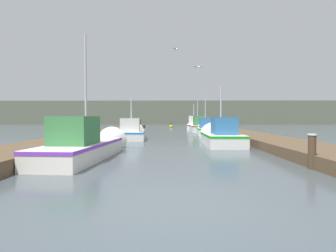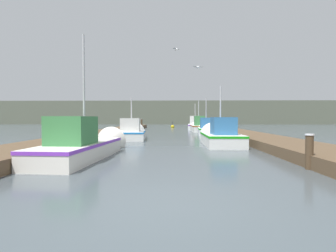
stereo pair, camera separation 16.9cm
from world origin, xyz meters
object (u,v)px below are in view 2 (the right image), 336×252
Objects in this scene: fishing_boat_0 at (88,144)px; seagull_1 at (176,49)px; fishing_boat_5 at (195,125)px; fishing_boat_4 at (198,127)px; channel_buoy at (173,127)px; mooring_piling_0 at (309,151)px; fishing_boat_2 at (132,132)px; mooring_piling_1 at (142,124)px; fishing_boat_3 at (206,129)px; fishing_boat_1 at (219,136)px; seagull_lead at (198,67)px.

fishing_boat_0 is 12.33× the size of seagull_1.
fishing_boat_5 is (5.88, 23.42, 0.06)m from fishing_boat_0.
fishing_boat_0 is at bearing -100.30° from fishing_boat_5.
fishing_boat_4 reaches higher than channel_buoy.
fishing_boat_4 is at bearing 75.84° from fishing_boat_0.
fishing_boat_2 is at bearing 122.23° from mooring_piling_0.
mooring_piling_1 is at bearing 90.25° from fishing_boat_2.
channel_buoy is at bearing -140.44° from seagull_1.
fishing_boat_0 is 15.08m from fishing_boat_3.
fishing_boat_2 is (0.29, 8.44, -0.02)m from fishing_boat_0.
channel_buoy is (-4.06, 31.03, -0.35)m from mooring_piling_0.
fishing_boat_0 is at bearing -95.98° from channel_buoy.
fishing_boat_1 is at bearing 100.60° from mooring_piling_0.
fishing_boat_5 is 17.08m from seagull_1.
seagull_1 reaches higher than fishing_boat_5.
seagull_1 is at bearing 68.97° from fishing_boat_0.
seagull_1 is at bearing 131.60° from fishing_boat_1.
fishing_boat_0 is at bearing 24.21° from seagull_lead.
fishing_boat_2 is 4.47× the size of channel_buoy.
fishing_boat_3 is 9.63m from fishing_boat_5.
mooring_piling_1 is at bearing 106.57° from mooring_piling_0.
seagull_lead is at bearing 111.04° from mooring_piling_0.
fishing_boat_4 reaches higher than fishing_boat_5.
seagull_1 is (3.08, -1.02, 5.48)m from fishing_boat_2.
fishing_boat_0 is 6.18× the size of mooring_piling_0.
mooring_piling_1 is (-8.19, 27.51, 0.16)m from mooring_piling_0.
seagull_lead is (-1.35, -14.17, 3.66)m from fishing_boat_4.
seagull_lead is 1.11× the size of seagull_1.
fishing_boat_1 is 6.57m from fishing_boat_2.
fishing_boat_1 is 3.93m from seagull_lead.
mooring_piling_1 is (-1.41, 16.76, 0.23)m from fishing_boat_2.
fishing_boat_2 reaches higher than channel_buoy.
fishing_boat_2 is 0.90× the size of fishing_boat_4.
fishing_boat_5 is (0.14, 18.66, 0.06)m from fishing_boat_1.
fishing_boat_0 is 9.81m from seagull_1.
fishing_boat_4 is at bearing 56.50° from fishing_boat_2.
fishing_boat_1 reaches higher than mooring_piling_1.
fishing_boat_3 is at bearing -57.67° from mooring_piling_1.
mooring_piling_1 is (-1.12, 25.20, 0.22)m from fishing_boat_0.
seagull_1 is at bearing -89.35° from seagull_lead.
fishing_boat_3 is at bearing -87.97° from fishing_boat_4.
seagull_lead is (4.51, 4.34, 3.71)m from fishing_boat_0.
fishing_boat_2 is 3.52× the size of mooring_piling_1.
fishing_boat_1 is 1.05× the size of fishing_boat_2.
fishing_boat_3 is 5.19× the size of channel_buoy.
mooring_piling_0 is 1.80× the size of seagull_lead.
mooring_piling_1 is (-7.00, 1.77, 0.15)m from fishing_boat_5.
fishing_boat_4 reaches higher than fishing_boat_2.
channel_buoy is 2.08× the size of seagull_1.
seagull_lead is at bearing 58.94° from seagull_1.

